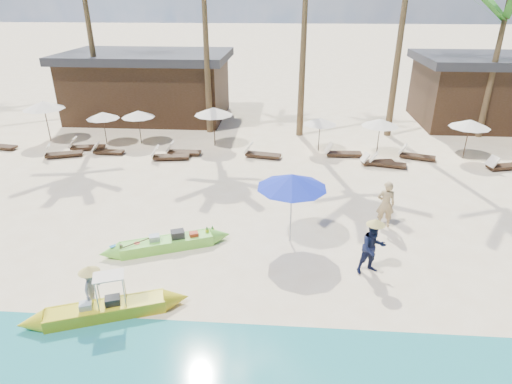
# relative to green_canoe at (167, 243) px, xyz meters

# --- Properties ---
(ground) EXTENTS (240.00, 240.00, 0.00)m
(ground) POSITION_rel_green_canoe_xyz_m (2.50, -0.92, -0.21)
(ground) COLOR #FFE8BC
(ground) RESTS_ON ground
(green_canoe) EXTENTS (4.61, 2.10, 0.62)m
(green_canoe) POSITION_rel_green_canoe_xyz_m (0.00, 0.00, 0.00)
(green_canoe) COLOR #7BE345
(green_canoe) RESTS_ON ground
(yellow_canoe) EXTENTS (4.66, 1.94, 1.26)m
(yellow_canoe) POSITION_rel_green_canoe_xyz_m (-0.73, -3.37, -0.00)
(yellow_canoe) COLOR yellow
(yellow_canoe) RESTS_ON ground
(tourist) EXTENTS (0.67, 0.46, 1.78)m
(tourist) POSITION_rel_green_canoe_xyz_m (7.51, 2.11, 0.68)
(tourist) COLOR tan
(tourist) RESTS_ON ground
(vendor_green) EXTENTS (1.00, 0.88, 1.72)m
(vendor_green) POSITION_rel_green_canoe_xyz_m (6.55, -0.83, 0.65)
(vendor_green) COLOR #141937
(vendor_green) RESTS_ON ground
(vendor_yellow) EXTENTS (0.41, 0.70, 1.08)m
(vendor_yellow) POSITION_rel_green_canoe_xyz_m (-1.14, -3.10, 0.51)
(vendor_yellow) COLOR gray
(vendor_yellow) RESTS_ON ground
(blue_umbrella) EXTENTS (2.32, 2.32, 2.50)m
(blue_umbrella) POSITION_rel_green_canoe_xyz_m (4.10, 0.79, 2.05)
(blue_umbrella) COLOR #99999E
(blue_umbrella) RESTS_ON ground
(resort_parasol_2) EXTENTS (2.27, 2.27, 2.33)m
(resort_parasol_2) POSITION_rel_green_canoe_xyz_m (-9.77, 10.83, 1.90)
(resort_parasol_2) COLOR #352115
(resort_parasol_2) RESTS_ON ground
(resort_parasol_3) EXTENTS (1.80, 1.80, 1.85)m
(resort_parasol_3) POSITION_rel_green_canoe_xyz_m (-6.28, 10.49, 1.46)
(resort_parasol_3) COLOR #352115
(resort_parasol_3) RESTS_ON ground
(lounger_3_left) EXTENTS (1.91, 0.82, 0.63)m
(lounger_3_left) POSITION_rel_green_canoe_xyz_m (-7.07, 9.48, 0.00)
(lounger_3_left) COLOR #352115
(lounger_3_left) RESTS_ON ground
(lounger_3_right) EXTENTS (2.00, 1.20, 0.65)m
(lounger_3_right) POSITION_rel_green_canoe_xyz_m (-7.82, 8.27, 0.01)
(lounger_3_right) COLOR #352115
(lounger_3_right) RESTS_ON ground
(resort_parasol_4) EXTENTS (1.84, 1.84, 1.89)m
(resort_parasol_4) POSITION_rel_green_canoe_xyz_m (-4.39, 10.81, 1.50)
(resort_parasol_4) COLOR #352115
(resort_parasol_4) RESTS_ON ground
(lounger_4_left) EXTENTS (1.65, 0.52, 0.56)m
(lounger_4_left) POSITION_rel_green_canoe_xyz_m (-5.65, 8.90, -0.02)
(lounger_4_left) COLOR #352115
(lounger_4_left) RESTS_ON ground
(lounger_4_right) EXTENTS (1.99, 0.86, 0.65)m
(lounger_4_right) POSITION_rel_green_canoe_xyz_m (-2.15, 8.32, 0.01)
(lounger_4_right) COLOR #352115
(lounger_4_right) RESTS_ON ground
(resort_parasol_5) EXTENTS (2.11, 2.11, 2.17)m
(resort_parasol_5) POSITION_rel_green_canoe_xyz_m (-0.14, 10.74, 1.75)
(resort_parasol_5) COLOR #352115
(resort_parasol_5) RESTS_ON ground
(lounger_5_left) EXTENTS (1.82, 0.59, 0.61)m
(lounger_5_left) POSITION_rel_green_canoe_xyz_m (-1.63, 9.07, -0.00)
(lounger_5_left) COLOR #352115
(lounger_5_left) RESTS_ON ground
(resort_parasol_6) EXTENTS (1.78, 1.78, 1.83)m
(resort_parasol_6) POSITION_rel_green_canoe_xyz_m (5.62, 10.29, 1.44)
(resort_parasol_6) COLOR #352115
(resort_parasol_6) RESTS_ON ground
(lounger_6_left) EXTENTS (1.98, 0.95, 0.65)m
(lounger_6_left) POSITION_rel_green_canoe_xyz_m (2.56, 8.99, 0.01)
(lounger_6_left) COLOR #352115
(lounger_6_left) RESTS_ON ground
(lounger_6_right) EXTENTS (1.94, 0.67, 0.65)m
(lounger_6_right) POSITION_rel_green_canoe_xyz_m (6.76, 9.47, 0.01)
(lounger_6_right) COLOR #352115
(lounger_6_right) RESTS_ON ground
(resort_parasol_7) EXTENTS (1.91, 1.91, 1.97)m
(resort_parasol_7) POSITION_rel_green_canoe_xyz_m (8.65, 9.81, 1.57)
(resort_parasol_7) COLOR #352115
(resort_parasol_7) RESTS_ON ground
(lounger_7_left) EXTENTS (1.75, 0.82, 0.57)m
(lounger_7_left) POSITION_rel_green_canoe_xyz_m (8.35, 8.38, -0.02)
(lounger_7_left) COLOR #352115
(lounger_7_left) RESTS_ON ground
(lounger_7_right) EXTENTS (1.84, 0.96, 0.60)m
(lounger_7_right) POSITION_rel_green_canoe_xyz_m (8.81, 8.17, -0.01)
(lounger_7_right) COLOR #352115
(lounger_7_right) RESTS_ON ground
(resort_parasol_8) EXTENTS (2.00, 2.00, 2.06)m
(resort_parasol_8) POSITION_rel_green_canoe_xyz_m (13.03, 9.64, 1.65)
(resort_parasol_8) COLOR #352115
(resort_parasol_8) RESTS_ON ground
(lounger_8_left) EXTENTS (1.92, 1.11, 0.62)m
(lounger_8_left) POSITION_rel_green_canoe_xyz_m (10.51, 9.39, 0.00)
(lounger_8_left) COLOR #352115
(lounger_8_left) RESTS_ON ground
(lounger_9_left) EXTENTS (1.94, 1.02, 0.63)m
(lounger_9_left) POSITION_rel_green_canoe_xyz_m (14.40, 8.20, 0.00)
(lounger_9_left) COLOR #352115
(lounger_9_left) RESTS_ON ground
(palm_6) EXTENTS (2.08, 2.08, 8.51)m
(palm_6) POSITION_rel_green_canoe_xyz_m (15.34, 13.60, 6.84)
(palm_6) COLOR brown
(palm_6) RESTS_ON ground
(pavilion_west) EXTENTS (10.80, 6.60, 4.30)m
(pavilion_west) POSITION_rel_green_canoe_xyz_m (-5.50, 16.58, 1.98)
(pavilion_west) COLOR #352115
(pavilion_west) RESTS_ON ground
(pavilion_east) EXTENTS (8.80, 6.60, 4.30)m
(pavilion_east) POSITION_rel_green_canoe_xyz_m (16.50, 16.58, 1.99)
(pavilion_east) COLOR #352115
(pavilion_east) RESTS_ON ground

